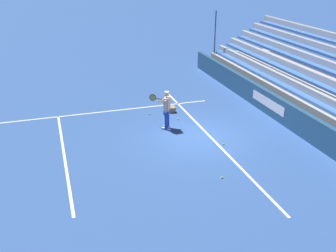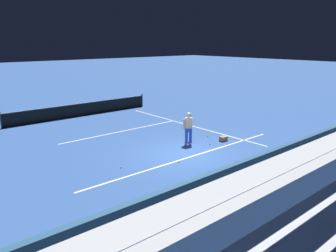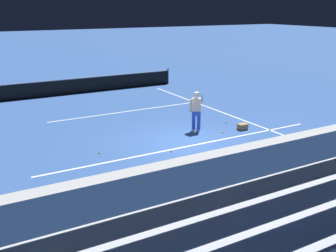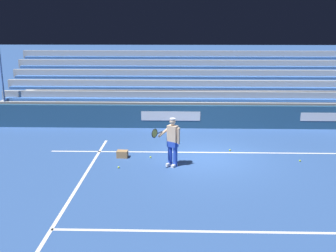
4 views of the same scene
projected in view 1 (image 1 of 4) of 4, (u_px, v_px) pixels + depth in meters
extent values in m
plane|color=#2D5193|center=(198.00, 137.00, 16.54)|extent=(160.00, 160.00, 0.00)
cube|color=white|center=(209.00, 135.00, 16.68)|extent=(12.00, 0.10, 0.01)
cube|color=white|center=(90.00, 113.00, 19.04)|extent=(0.10, 12.00, 0.01)
cube|color=white|center=(64.00, 155.00, 15.03)|extent=(8.22, 0.10, 0.01)
cube|color=navy|center=(286.00, 114.00, 17.48)|extent=(20.97, 0.24, 1.10)
cube|color=silver|center=(268.00, 103.00, 18.65)|extent=(2.80, 0.01, 0.44)
cube|color=#9EA3A8|center=(335.00, 108.00, 18.20)|extent=(19.92, 4.00, 1.10)
cube|color=blue|center=(308.00, 98.00, 17.51)|extent=(19.53, 0.40, 0.12)
cube|color=#9EA3A8|center=(313.00, 95.00, 17.53)|extent=(19.92, 0.24, 0.45)
cube|color=blue|center=(324.00, 87.00, 17.55)|extent=(19.53, 0.40, 0.12)
cube|color=#9EA3A8|center=(330.00, 83.00, 17.57)|extent=(19.92, 0.24, 0.45)
cylinder|color=#4C70B2|center=(215.00, 41.00, 25.59)|extent=(0.08, 0.08, 3.85)
cylinder|color=blue|center=(166.00, 120.00, 17.07)|extent=(0.15, 0.15, 0.88)
cylinder|color=blue|center=(168.00, 119.00, 17.27)|extent=(0.15, 0.15, 0.88)
cube|color=white|center=(165.00, 129.00, 17.24)|extent=(0.24, 0.29, 0.09)
cube|color=white|center=(166.00, 127.00, 17.44)|extent=(0.24, 0.29, 0.09)
cube|color=blue|center=(167.00, 112.00, 17.03)|extent=(0.40, 0.37, 0.20)
cube|color=beige|center=(167.00, 104.00, 16.88)|extent=(0.42, 0.37, 0.58)
sphere|color=beige|center=(167.00, 94.00, 16.71)|extent=(0.21, 0.21, 0.21)
cylinder|color=white|center=(167.00, 92.00, 16.68)|extent=(0.20, 0.20, 0.05)
cylinder|color=beige|center=(165.00, 107.00, 16.68)|extent=(0.09, 0.09, 0.56)
cylinder|color=beige|center=(164.00, 100.00, 17.13)|extent=(0.39, 0.54, 0.24)
cylinder|color=black|center=(159.00, 99.00, 17.16)|extent=(0.19, 0.27, 0.03)
torus|color=black|center=(153.00, 97.00, 17.22)|extent=(0.19, 0.28, 0.31)
cylinder|color=#D6D14C|center=(153.00, 97.00, 17.22)|extent=(0.15, 0.23, 0.27)
cube|color=#A87F51|center=(172.00, 109.00, 19.18)|extent=(0.42, 0.32, 0.26)
sphere|color=#CCE533|center=(149.00, 114.00, 18.88)|extent=(0.07, 0.07, 0.07)
sphere|color=#CCE533|center=(224.00, 144.00, 15.85)|extent=(0.07, 0.07, 0.07)
sphere|color=#CCE533|center=(222.00, 178.00, 13.45)|extent=(0.07, 0.07, 0.07)
sphere|color=#CCE533|center=(178.00, 119.00, 18.28)|extent=(0.07, 0.07, 0.07)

